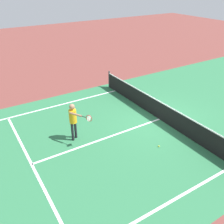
{
  "coord_description": "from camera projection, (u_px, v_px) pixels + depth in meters",
  "views": [
    {
      "loc": [
        7.77,
        -7.64,
        6.26
      ],
      "look_at": [
        -0.34,
        -2.58,
        1.0
      ],
      "focal_mm": 39.56,
      "sensor_mm": 36.0,
      "label": 1
    }
  ],
  "objects": [
    {
      "name": "line_service_near",
      "position": [
        32.0,
        164.0,
        9.36
      ],
      "size": [
        8.22,
        0.1,
        0.01
      ],
      "primitive_type": "cube",
      "color": "white",
      "rests_on": "ground_plane"
    },
    {
      "name": "ground_plane",
      "position": [
        159.0,
        119.0,
        12.33
      ],
      "size": [
        60.0,
        60.0,
        0.0
      ],
      "primitive_type": "plane",
      "color": "brown"
    },
    {
      "name": "tennis_ball_near_net",
      "position": [
        159.0,
        146.0,
        10.31
      ],
      "size": [
        0.07,
        0.07,
        0.07
      ],
      "primitive_type": "sphere",
      "color": "#CCE033",
      "rests_on": "ground_plane"
    },
    {
      "name": "line_center_service",
      "position": [
        104.0,
        139.0,
        10.85
      ],
      "size": [
        0.1,
        6.4,
        0.01
      ],
      "primitive_type": "cube",
      "color": "white",
      "rests_on": "ground_plane"
    },
    {
      "name": "net",
      "position": [
        160.0,
        110.0,
        12.09
      ],
      "size": [
        9.73,
        0.09,
        1.07
      ],
      "color": "#33383D",
      "rests_on": "ground_plane"
    },
    {
      "name": "line_sideline_left",
      "position": [
        17.0,
        116.0,
        12.63
      ],
      "size": [
        0.1,
        11.89,
        0.01
      ],
      "primitive_type": "cube",
      "color": "white",
      "rests_on": "ground_plane"
    },
    {
      "name": "court_surface_inbounds",
      "position": [
        159.0,
        119.0,
        12.33
      ],
      "size": [
        10.62,
        24.4,
        0.0
      ],
      "primitive_type": "cube",
      "color": "#2D7247",
      "rests_on": "ground_plane"
    },
    {
      "name": "player_near",
      "position": [
        73.0,
        118.0,
        10.32
      ],
      "size": [
        1.17,
        0.61,
        1.71
      ],
      "color": "black",
      "rests_on": "ground_plane"
    }
  ]
}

